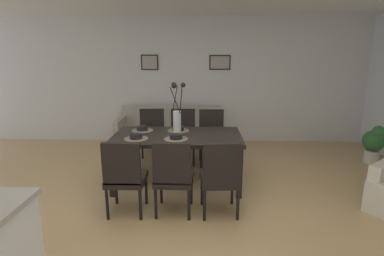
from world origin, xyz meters
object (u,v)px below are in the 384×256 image
object	(u,v)px
centerpiece_vase	(177,115)
sofa	(171,134)
dining_chair_near_left	(125,174)
dining_chair_far_right	(183,133)
bowl_far_right	(178,128)
dining_chair_far_left	(173,174)
bowl_near_left	(136,136)
potted_plant	(374,142)
dining_chair_mid_right	(212,134)
bowl_far_left	(176,136)
bowl_near_right	(142,128)
framed_picture_left	(150,62)
dining_table	(177,140)
dining_chair_mid_left	(221,175)
dining_chair_near_right	(152,133)
framed_picture_center	(220,62)

from	to	relation	value
centerpiece_vase	sofa	size ratio (longest dim) A/B	0.36
dining_chair_near_left	centerpiece_vase	bearing A→B (deg)	59.14
dining_chair_far_right	bowl_far_right	world-z (taller)	dining_chair_far_right
dining_chair_far_left	bowl_near_left	distance (m)	0.91
dining_chair_near_left	potted_plant	size ratio (longest dim) A/B	1.37
dining_chair_mid_right	potted_plant	world-z (taller)	dining_chair_mid_right
potted_plant	bowl_far_left	bearing A→B (deg)	-160.71
centerpiece_vase	dining_chair_far_left	bearing A→B (deg)	-89.09
bowl_near_right	framed_picture_left	xyz separation A→B (m)	(-0.18, 2.00, 0.90)
dining_chair_near_left	centerpiece_vase	xyz separation A→B (m)	(0.54, 0.91, 0.51)
dining_table	bowl_far_right	bearing A→B (deg)	90.00
bowl_far_right	dining_chair_near_left	bearing A→B (deg)	-115.60
dining_chair_mid_left	centerpiece_vase	distance (m)	1.17
dining_chair_far_right	dining_chair_mid_left	xyz separation A→B (m)	(0.53, -1.82, 0.00)
dining_chair_far_right	dining_chair_near_left	bearing A→B (deg)	-107.16
dining_chair_mid_left	bowl_far_right	xyz separation A→B (m)	(-0.56, 1.11, 0.27)
dining_chair_mid_left	framed_picture_left	bearing A→B (deg)	112.43
dining_chair_near_right	centerpiece_vase	bearing A→B (deg)	-60.90
sofa	potted_plant	xyz separation A→B (m)	(3.59, -0.80, 0.09)
dining_chair_mid_left	bowl_near_right	distance (m)	1.59
dining_chair_near_left	bowl_near_left	bearing A→B (deg)	89.86
centerpiece_vase	dining_chair_mid_right	bearing A→B (deg)	59.58
framed_picture_center	potted_plant	bearing A→B (deg)	-26.30
potted_plant	dining_chair_near_right	bearing A→B (deg)	-179.91
dining_chair_mid_right	framed_picture_left	world-z (taller)	framed_picture_left
bowl_far_right	dining_chair_near_right	bearing A→B (deg)	126.14
dining_chair_mid_left	sofa	world-z (taller)	dining_chair_mid_left
dining_chair_near_left	dining_chair_mid_right	world-z (taller)	same
dining_chair_far_left	potted_plant	bearing A→B (deg)	28.91
bowl_near_left	bowl_near_right	bearing A→B (deg)	90.00
dining_chair_far_left	bowl_near_left	xyz separation A→B (m)	(-0.56, 0.66, 0.27)
dining_chair_near_left	bowl_far_right	distance (m)	1.28
dining_chair_mid_right	centerpiece_vase	bearing A→B (deg)	-120.42
bowl_near_right	dining_chair_far_right	bearing A→B (deg)	51.37
dining_chair_far_left	potted_plant	size ratio (longest dim) A/B	1.37
dining_chair_far_left	bowl_far_right	world-z (taller)	dining_chair_far_left
dining_chair_far_right	framed_picture_center	world-z (taller)	framed_picture_center
dining_chair_mid_left	bowl_near_right	xyz separation A→B (m)	(-1.10, 1.11, 0.27)
centerpiece_vase	dining_table	bearing A→B (deg)	-124.65
dining_chair_mid_right	bowl_near_left	world-z (taller)	dining_chair_mid_right
dining_table	dining_chair_mid_left	size ratio (longest dim) A/B	1.96
dining_chair_near_left	framed_picture_left	world-z (taller)	framed_picture_left
dining_table	dining_chair_mid_right	bearing A→B (deg)	59.57
framed_picture_left	bowl_far_right	bearing A→B (deg)	-70.06
sofa	potted_plant	size ratio (longest dim) A/B	3.07
bowl_near_left	bowl_far_left	xyz separation A→B (m)	(0.54, 0.00, 0.00)
dining_chair_near_left	dining_chair_near_right	xyz separation A→B (m)	(0.02, 1.84, 0.00)
framed_picture_left	centerpiece_vase	bearing A→B (deg)	-71.90
dining_chair_mid_left	bowl_far_left	xyz separation A→B (m)	(-0.56, 0.67, 0.27)
dining_table	dining_chair_mid_left	bearing A→B (deg)	-57.86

